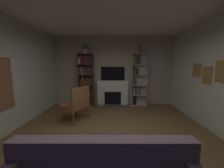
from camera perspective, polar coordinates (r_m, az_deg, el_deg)
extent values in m
plane|color=brown|center=(2.87, -0.49, -26.40)|extent=(6.99, 6.99, 0.00)
cube|color=#AA9E8B|center=(5.31, 0.37, 5.99)|extent=(5.10, 0.06, 2.87)
cube|color=olive|center=(3.74, 41.34, 4.39)|extent=(0.03, 0.34, 0.48)
cube|color=#4D6CA1|center=(3.73, 41.23, 4.40)|extent=(0.01, 0.28, 0.42)
cube|color=olive|center=(4.08, 37.35, 3.23)|extent=(0.03, 0.31, 0.45)
cube|color=#4B6F9A|center=(4.07, 37.24, 3.23)|extent=(0.01, 0.25, 0.39)
cube|color=olive|center=(4.42, 34.27, 5.26)|extent=(0.03, 0.34, 0.38)
cube|color=#4B6795|center=(4.42, 34.16, 5.26)|extent=(0.01, 0.28, 0.32)
cube|color=white|center=(5.37, -4.94, -6.42)|extent=(0.29, 0.22, 0.57)
cube|color=white|center=(5.36, 5.63, -6.46)|extent=(0.29, 0.22, 0.57)
cube|color=white|center=(5.24, 0.34, -0.95)|extent=(1.27, 0.22, 0.47)
cube|color=black|center=(5.41, 0.35, -6.29)|extent=(0.70, 0.08, 0.57)
cube|color=#554A48|center=(5.17, 0.30, -10.09)|extent=(1.37, 0.30, 0.03)
cube|color=black|center=(5.26, 0.36, 4.76)|extent=(0.98, 0.06, 0.56)
cube|color=brown|center=(5.35, -14.87, 1.78)|extent=(0.02, 0.33, 2.13)
cube|color=brown|center=(5.22, -8.35, 1.81)|extent=(0.02, 0.33, 2.13)
cube|color=brown|center=(5.43, -11.30, 1.97)|extent=(0.63, 0.02, 2.13)
cube|color=brown|center=(5.49, -11.34, -9.23)|extent=(0.60, 0.33, 0.02)
cube|color=beige|center=(5.56, -14.10, -7.83)|extent=(0.02, 0.20, 0.22)
cube|color=#2D793A|center=(5.52, -13.84, -7.76)|extent=(0.03, 0.26, 0.25)
cube|color=#202728|center=(5.53, -13.47, -7.22)|extent=(0.02, 0.20, 0.34)
cube|color=#BB2734|center=(5.54, -13.10, -7.57)|extent=(0.02, 0.18, 0.27)
cube|color=black|center=(5.50, -12.81, -7.52)|extent=(0.04, 0.24, 0.30)
cube|color=#B22B2E|center=(5.52, -12.26, -7.78)|extent=(0.03, 0.19, 0.24)
cube|color=beige|center=(5.50, -11.81, -7.78)|extent=(0.04, 0.21, 0.25)
cube|color=brown|center=(5.38, -11.46, -4.98)|extent=(0.60, 0.33, 0.02)
cube|color=beige|center=(5.44, -14.23, -3.66)|extent=(0.04, 0.24, 0.22)
cube|color=olive|center=(5.45, -13.75, -3.02)|extent=(0.03, 0.19, 0.33)
cube|color=beige|center=(5.42, -13.30, -3.26)|extent=(0.04, 0.24, 0.30)
cube|color=red|center=(5.39, -12.78, -3.12)|extent=(0.03, 0.27, 0.33)
cube|color=red|center=(5.39, -12.18, -3.02)|extent=(0.04, 0.23, 0.34)
cube|color=#11262D|center=(5.38, -11.71, -3.28)|extent=(0.03, 0.24, 0.30)
cube|color=#5A2F78|center=(5.38, -11.17, -3.22)|extent=(0.04, 0.22, 0.31)
cube|color=brown|center=(5.30, -11.59, -0.49)|extent=(0.60, 0.33, 0.02)
cube|color=#204C91|center=(5.37, -14.49, 0.90)|extent=(0.02, 0.26, 0.24)
cube|color=#BF3130|center=(5.37, -14.01, 0.81)|extent=(0.03, 0.24, 0.22)
cube|color=#28271A|center=(5.37, -13.67, 0.80)|extent=(0.02, 0.23, 0.22)
cube|color=#A18222|center=(5.37, -13.26, 1.62)|extent=(0.04, 0.19, 0.37)
cube|color=brown|center=(5.26, -11.72, 4.10)|extent=(0.60, 0.33, 0.02)
cube|color=#A67137|center=(5.35, -14.53, 5.71)|extent=(0.04, 0.23, 0.29)
cube|color=#2F4587|center=(5.31, -14.10, 5.85)|extent=(0.04, 0.27, 0.31)
cube|color=beige|center=(5.33, -13.56, 5.85)|extent=(0.03, 0.21, 0.31)
cube|color=brown|center=(5.25, -11.85, 8.75)|extent=(0.60, 0.33, 0.02)
cube|color=beige|center=(5.33, -14.80, 10.20)|extent=(0.03, 0.27, 0.27)
cube|color=beige|center=(5.34, -14.28, 10.12)|extent=(0.03, 0.23, 0.25)
cube|color=#A63729|center=(5.32, -13.89, 10.33)|extent=(0.03, 0.24, 0.29)
cube|color=brown|center=(5.27, -11.99, 13.28)|extent=(0.60, 0.33, 0.02)
cube|color=beige|center=(5.23, 9.01, 1.80)|extent=(0.02, 0.26, 2.13)
cube|color=beige|center=(5.35, 15.56, 1.75)|extent=(0.02, 0.26, 2.13)
cube|color=beige|center=(5.40, 12.07, 1.92)|extent=(0.63, 0.02, 2.13)
cube|color=beige|center=(5.49, 11.99, -9.24)|extent=(0.60, 0.26, 0.02)
cube|color=#A3833C|center=(5.41, 9.20, -7.57)|extent=(0.04, 0.20, 0.32)
cube|color=black|center=(5.44, 9.64, -7.59)|extent=(0.04, 0.17, 0.30)
cube|color=black|center=(5.45, 10.13, -7.78)|extent=(0.03, 0.18, 0.27)
cube|color=black|center=(5.45, 10.68, -7.28)|extent=(0.04, 0.16, 0.36)
cube|color=beige|center=(5.38, 12.12, -5.00)|extent=(0.60, 0.26, 0.02)
cube|color=red|center=(5.35, 9.27, -3.53)|extent=(0.04, 0.15, 0.25)
cube|color=beige|center=(5.32, 9.92, -3.53)|extent=(0.04, 0.22, 0.27)
cube|color=navy|center=(5.33, 10.47, -3.06)|extent=(0.04, 0.20, 0.35)
cube|color=brown|center=(5.36, 10.92, -3.19)|extent=(0.04, 0.16, 0.32)
cube|color=beige|center=(5.38, 11.51, -3.42)|extent=(0.04, 0.16, 0.27)
cube|color=olive|center=(5.36, 12.02, -3.22)|extent=(0.04, 0.21, 0.32)
cube|color=#246F4C|center=(5.39, 12.57, -2.98)|extent=(0.04, 0.16, 0.35)
cube|color=beige|center=(5.31, 12.26, -0.51)|extent=(0.60, 0.26, 0.02)
cube|color=#513278|center=(5.27, 9.36, 1.56)|extent=(0.04, 0.17, 0.36)
cube|color=#A6802C|center=(5.27, 9.88, 1.35)|extent=(0.03, 0.18, 0.32)
cube|color=#297455|center=(5.29, 10.29, 1.01)|extent=(0.02, 0.16, 0.26)
cube|color=brown|center=(5.30, 10.82, 1.04)|extent=(0.04, 0.16, 0.26)
cube|color=beige|center=(5.27, 11.34, 1.05)|extent=(0.02, 0.22, 0.27)
cube|color=beige|center=(5.26, 12.39, 4.08)|extent=(0.60, 0.26, 0.02)
cube|color=#2F783B|center=(5.21, 9.49, 5.59)|extent=(0.04, 0.22, 0.25)
cube|color=black|center=(5.22, 10.08, 5.86)|extent=(0.03, 0.22, 0.30)
cube|color=olive|center=(5.25, 10.51, 5.64)|extent=(0.04, 0.18, 0.26)
cube|color=#AF3029|center=(5.25, 10.98, 5.72)|extent=(0.02, 0.18, 0.28)
cube|color=black|center=(5.27, 11.32, 5.49)|extent=(0.03, 0.16, 0.23)
cube|color=#643B76|center=(5.27, 11.76, 5.63)|extent=(0.04, 0.17, 0.26)
cube|color=beige|center=(5.25, 12.53, 8.73)|extent=(0.60, 0.26, 0.02)
cube|color=#A78D25|center=(5.23, 9.61, 10.66)|extent=(0.04, 0.19, 0.32)
cube|color=brown|center=(5.23, 10.23, 10.55)|extent=(0.04, 0.21, 0.30)
cube|color=#643D6B|center=(5.23, 10.72, 10.75)|extent=(0.02, 0.22, 0.34)
cube|color=#277338|center=(5.25, 11.09, 10.39)|extent=(0.04, 0.19, 0.28)
cube|color=#4A3571|center=(5.25, 11.75, 10.71)|extent=(0.04, 0.21, 0.34)
cube|color=black|center=(5.27, 12.27, 10.73)|extent=(0.03, 0.19, 0.35)
cube|color=beige|center=(5.27, 12.68, 13.26)|extent=(0.60, 0.26, 0.02)
cylinder|color=beige|center=(5.29, -11.99, 14.32)|extent=(0.15, 0.15, 0.18)
sphere|color=#297F26|center=(5.32, -12.04, 16.11)|extent=(0.20, 0.20, 0.20)
cylinder|color=brown|center=(5.27, 12.76, 14.83)|extent=(0.11, 0.11, 0.27)
cylinder|color=#4C7F3F|center=(5.30, 12.83, 17.02)|extent=(0.01, 0.01, 0.14)
sphere|color=#F1CF52|center=(5.31, 12.86, 17.77)|extent=(0.05, 0.05, 0.05)
cylinder|color=#4C7F3F|center=(5.31, 12.63, 17.14)|extent=(0.01, 0.01, 0.16)
sphere|color=#F1CF52|center=(5.33, 12.66, 18.01)|extent=(0.06, 0.06, 0.06)
cube|color=slate|center=(1.56, -4.30, -30.12)|extent=(1.99, 0.19, 0.41)
cylinder|color=brown|center=(3.67, -17.24, -14.81)|extent=(0.04, 0.04, 0.44)
cylinder|color=brown|center=(4.12, -10.57, -12.04)|extent=(0.04, 0.04, 0.44)
cylinder|color=brown|center=(4.06, -22.75, -12.84)|extent=(0.04, 0.04, 0.44)
cylinder|color=brown|center=(4.47, -16.10, -10.61)|extent=(0.04, 0.04, 0.44)
cube|color=#9A543F|center=(3.99, -16.76, -9.01)|extent=(0.85, 0.89, 0.08)
cube|color=brown|center=(4.00, -16.72, -9.84)|extent=(0.85, 0.89, 0.04)
cube|color=brown|center=(3.74, -14.05, -5.97)|extent=(0.38, 0.65, 0.59)
cube|color=#503B38|center=(2.25, -2.31, -24.83)|extent=(0.79, 0.51, 0.04)
cylinder|color=#503B38|center=(2.24, -13.91, -31.94)|extent=(0.05, 0.05, 0.38)
cylinder|color=#503B38|center=(2.20, 8.81, -32.65)|extent=(0.05, 0.05, 0.38)
cylinder|color=#503B38|center=(2.60, -11.01, -25.52)|extent=(0.05, 0.05, 0.38)
cylinder|color=#503B38|center=(2.57, 7.28, -25.93)|extent=(0.05, 0.05, 0.38)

